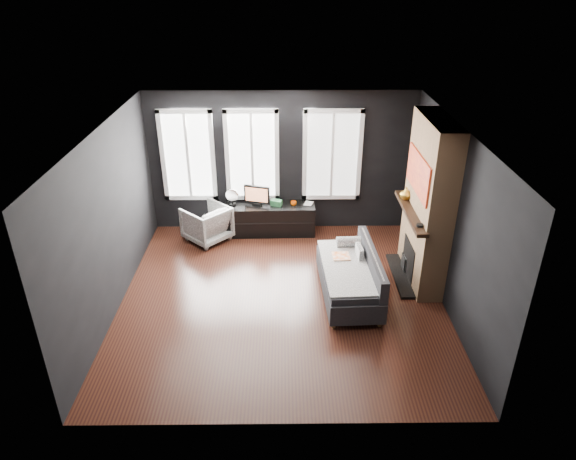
{
  "coord_description": "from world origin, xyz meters",
  "views": [
    {
      "loc": [
        0.03,
        -6.69,
        4.67
      ],
      "look_at": [
        0.1,
        0.3,
        1.05
      ],
      "focal_mm": 32.0,
      "sensor_mm": 36.0,
      "label": 1
    }
  ],
  "objects_px": {
    "monitor": "(257,194)",
    "book": "(305,198)",
    "sofa": "(349,274)",
    "mug": "(294,203)",
    "mantel_vase": "(406,193)",
    "media_console": "(270,219)",
    "armchair": "(207,222)"
  },
  "relations": [
    {
      "from": "mug",
      "to": "armchair",
      "type": "bearing_deg",
      "value": -170.69
    },
    {
      "from": "sofa",
      "to": "media_console",
      "type": "distance_m",
      "value": 2.51
    },
    {
      "from": "armchair",
      "to": "book",
      "type": "distance_m",
      "value": 1.91
    },
    {
      "from": "sofa",
      "to": "mug",
      "type": "distance_m",
      "value": 2.31
    },
    {
      "from": "armchair",
      "to": "book",
      "type": "relative_size",
      "value": 3.54
    },
    {
      "from": "media_console",
      "to": "armchair",
      "type": "bearing_deg",
      "value": -167.33
    },
    {
      "from": "mug",
      "to": "mantel_vase",
      "type": "distance_m",
      "value": 2.27
    },
    {
      "from": "mantel_vase",
      "to": "book",
      "type": "bearing_deg",
      "value": 142.2
    },
    {
      "from": "armchair",
      "to": "mantel_vase",
      "type": "height_order",
      "value": "mantel_vase"
    },
    {
      "from": "monitor",
      "to": "mantel_vase",
      "type": "bearing_deg",
      "value": -9.01
    },
    {
      "from": "monitor",
      "to": "book",
      "type": "relative_size",
      "value": 2.38
    },
    {
      "from": "mantel_vase",
      "to": "mug",
      "type": "bearing_deg",
      "value": 147.35
    },
    {
      "from": "media_console",
      "to": "mantel_vase",
      "type": "distance_m",
      "value": 2.77
    },
    {
      "from": "monitor",
      "to": "mug",
      "type": "height_order",
      "value": "monitor"
    },
    {
      "from": "sofa",
      "to": "monitor",
      "type": "relative_size",
      "value": 3.58
    },
    {
      "from": "media_console",
      "to": "mug",
      "type": "height_order",
      "value": "mug"
    },
    {
      "from": "media_console",
      "to": "monitor",
      "type": "height_order",
      "value": "monitor"
    },
    {
      "from": "armchair",
      "to": "mug",
      "type": "bearing_deg",
      "value": 143.18
    },
    {
      "from": "mug",
      "to": "book",
      "type": "distance_m",
      "value": 0.23
    },
    {
      "from": "mug",
      "to": "sofa",
      "type": "bearing_deg",
      "value": -69.0
    },
    {
      "from": "media_console",
      "to": "book",
      "type": "relative_size",
      "value": 8.03
    },
    {
      "from": "armchair",
      "to": "book",
      "type": "bearing_deg",
      "value": 144.59
    },
    {
      "from": "sofa",
      "to": "media_console",
      "type": "xyz_separation_m",
      "value": [
        -1.27,
        2.16,
        -0.1
      ]
    },
    {
      "from": "sofa",
      "to": "book",
      "type": "distance_m",
      "value": 2.32
    },
    {
      "from": "monitor",
      "to": "book",
      "type": "height_order",
      "value": "monitor"
    },
    {
      "from": "armchair",
      "to": "monitor",
      "type": "height_order",
      "value": "monitor"
    },
    {
      "from": "monitor",
      "to": "mantel_vase",
      "type": "xyz_separation_m",
      "value": [
        2.52,
        -1.18,
        0.52
      ]
    },
    {
      "from": "media_console",
      "to": "mug",
      "type": "distance_m",
      "value": 0.57
    },
    {
      "from": "sofa",
      "to": "armchair",
      "type": "distance_m",
      "value": 3.09
    },
    {
      "from": "monitor",
      "to": "sofa",
      "type": "bearing_deg",
      "value": -38.75
    },
    {
      "from": "media_console",
      "to": "book",
      "type": "height_order",
      "value": "book"
    },
    {
      "from": "sofa",
      "to": "media_console",
      "type": "height_order",
      "value": "sofa"
    }
  ]
}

